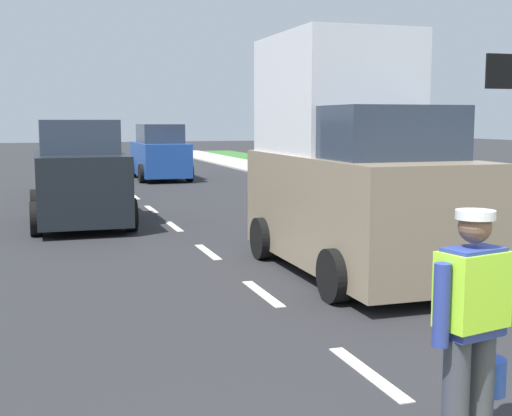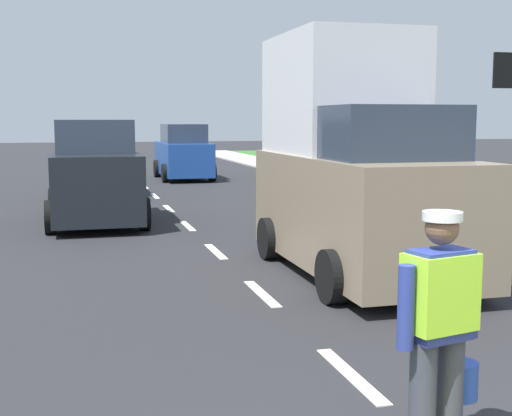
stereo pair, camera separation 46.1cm
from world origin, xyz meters
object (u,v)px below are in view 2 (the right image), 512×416
object	(u,v)px
car_parked_far	(343,170)
car_outgoing_far	(183,154)
car_oncoming_second	(95,164)
road_worker	(441,322)
delivery_truck	(355,164)
car_oncoming_lead	(95,176)

from	to	relation	value
car_parked_far	car_outgoing_far	bearing A→B (deg)	103.15
car_outgoing_far	car_oncoming_second	bearing A→B (deg)	-123.51
road_worker	delivery_truck	distance (m)	5.78
delivery_truck	car_parked_far	xyz separation A→B (m)	(2.46, 6.54, -0.60)
car_oncoming_second	car_oncoming_lead	xyz separation A→B (m)	(-0.19, -5.60, 0.10)
delivery_truck	car_parked_far	size ratio (longest dim) A/B	1.06
car_parked_far	car_oncoming_lead	size ratio (longest dim) A/B	1.09
car_oncoming_lead	delivery_truck	bearing A→B (deg)	-59.22
car_outgoing_far	car_parked_far	xyz separation A→B (m)	(2.38, -10.21, 0.04)
delivery_truck	car_parked_far	world-z (taller)	delivery_truck
delivery_truck	car_oncoming_lead	bearing A→B (deg)	120.78
road_worker	car_parked_far	distance (m)	12.72
car_parked_far	car_oncoming_second	bearing A→B (deg)	139.23
delivery_truck	car_parked_far	bearing A→B (deg)	69.35
road_worker	car_parked_far	size ratio (longest dim) A/B	0.39
road_worker	car_parked_far	bearing A→B (deg)	70.92
road_worker	car_outgoing_far	distance (m)	22.30
road_worker	car_outgoing_far	world-z (taller)	car_outgoing_far
road_worker	delivery_truck	xyz separation A→B (m)	(1.70, 5.48, 0.68)
road_worker	car_parked_far	world-z (taller)	car_parked_far
car_outgoing_far	car_oncoming_second	size ratio (longest dim) A/B	0.99
car_parked_far	delivery_truck	bearing A→B (deg)	-110.65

